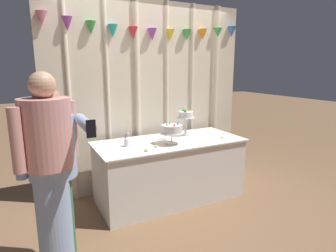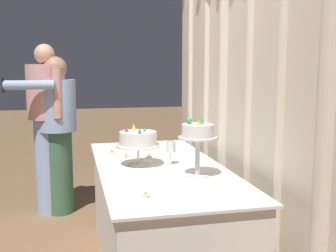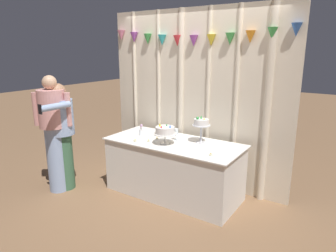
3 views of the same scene
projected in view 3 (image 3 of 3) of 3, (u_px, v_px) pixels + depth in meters
name	position (u px, v px, depth m)	size (l,w,h in m)	color
ground_plane	(170.00, 196.00, 4.23)	(24.00, 24.00, 0.00)	#846042
draped_curtain	(197.00, 96.00, 4.41)	(2.88, 0.15, 2.56)	beige
cake_table	(174.00, 168.00, 4.22)	(1.88, 0.84, 0.78)	white
cake_display_nearleft	(165.00, 131.00, 3.99)	(0.31, 0.31, 0.28)	silver
cake_display_nearright	(201.00, 124.00, 4.02)	(0.24, 0.24, 0.37)	silver
wine_glass	(176.00, 132.00, 4.17)	(0.06, 0.06, 0.16)	silver
flower_vase	(141.00, 131.00, 4.41)	(0.06, 0.06, 0.17)	silver
tealight_far_left	(135.00, 141.00, 4.13)	(0.05, 0.05, 0.04)	beige
tealight_near_left	(149.00, 141.00, 4.11)	(0.04, 0.04, 0.04)	beige
tealight_near_right	(157.00, 138.00, 4.24)	(0.04, 0.04, 0.03)	beige
tealight_far_right	(211.00, 155.00, 3.59)	(0.04, 0.04, 0.03)	beige
guest_man_pink_jacket	(54.00, 130.00, 4.22)	(0.50, 0.50, 1.67)	#93ADD6
guest_man_dark_suit	(61.00, 133.00, 4.29)	(0.54, 0.64, 1.55)	#3D6B4C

